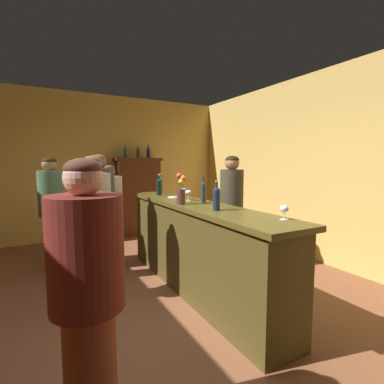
% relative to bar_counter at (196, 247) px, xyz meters
% --- Properties ---
extents(floor, '(9.34, 9.34, 0.00)m').
position_rel_bar_counter_xyz_m(floor, '(-0.61, -0.39, -0.54)').
color(floor, brown).
rests_on(floor, ground).
extents(wall_back, '(5.70, 0.12, 2.94)m').
position_rel_bar_counter_xyz_m(wall_back, '(-0.61, 3.27, 0.93)').
color(wall_back, '#DAAF58').
rests_on(wall_back, ground).
extents(wall_right, '(0.12, 7.31, 2.94)m').
position_rel_bar_counter_xyz_m(wall_right, '(2.24, -0.39, 0.93)').
color(wall_right, '#D5AE55').
rests_on(wall_right, ground).
extents(bar_counter, '(0.57, 3.08, 1.07)m').
position_rel_bar_counter_xyz_m(bar_counter, '(0.00, 0.00, 0.00)').
color(bar_counter, '#493D19').
rests_on(bar_counter, ground).
extents(display_cabinet, '(0.99, 0.38, 1.65)m').
position_rel_bar_counter_xyz_m(display_cabinet, '(0.27, 2.99, 0.32)').
color(display_cabinet, '#4A200F').
rests_on(display_cabinet, ground).
extents(wine_bottle_syrah, '(0.08, 0.08, 0.31)m').
position_rel_bar_counter_xyz_m(wine_bottle_syrah, '(-0.06, 1.01, 0.66)').
color(wine_bottle_syrah, black).
rests_on(wine_bottle_syrah, bar_counter).
extents(wine_bottle_chardonnay, '(0.07, 0.07, 0.31)m').
position_rel_bar_counter_xyz_m(wine_bottle_chardonnay, '(0.10, 1.32, 0.67)').
color(wine_bottle_chardonnay, '#2B5131').
rests_on(wine_bottle_chardonnay, bar_counter).
extents(wine_bottle_merlot, '(0.06, 0.06, 0.32)m').
position_rel_bar_counter_xyz_m(wine_bottle_merlot, '(0.13, 0.04, 0.67)').
color(wine_bottle_merlot, '#232E30').
rests_on(wine_bottle_merlot, bar_counter).
extents(wine_bottle_rose, '(0.07, 0.07, 0.30)m').
position_rel_bar_counter_xyz_m(wine_bottle_rose, '(-0.06, -0.54, 0.66)').
color(wine_bottle_rose, '#192539').
rests_on(wine_bottle_rose, bar_counter).
extents(wine_glass_front, '(0.07, 0.07, 0.13)m').
position_rel_bar_counter_xyz_m(wine_glass_front, '(0.17, -1.21, 0.62)').
color(wine_glass_front, white).
rests_on(wine_glass_front, bar_counter).
extents(wine_glass_mid, '(0.08, 0.08, 0.14)m').
position_rel_bar_counter_xyz_m(wine_glass_mid, '(0.03, 0.25, 0.63)').
color(wine_glass_mid, white).
rests_on(wine_glass_mid, bar_counter).
extents(wine_glass_rear, '(0.08, 0.08, 0.15)m').
position_rel_bar_counter_xyz_m(wine_glass_rear, '(0.05, 0.41, 0.64)').
color(wine_glass_rear, white).
rests_on(wine_glass_rear, bar_counter).
extents(flower_arrangement, '(0.11, 0.13, 0.36)m').
position_rel_bar_counter_xyz_m(flower_arrangement, '(-0.19, 0.01, 0.71)').
color(flower_arrangement, '#522B27').
rests_on(flower_arrangement, bar_counter).
extents(cheese_plate, '(0.18, 0.18, 0.01)m').
position_rel_bar_counter_xyz_m(cheese_plate, '(0.02, 0.64, 0.54)').
color(cheese_plate, white).
rests_on(cheese_plate, bar_counter).
extents(display_bottle_left, '(0.06, 0.06, 0.28)m').
position_rel_bar_counter_xyz_m(display_bottle_left, '(0.01, 2.99, 1.23)').
color(display_bottle_left, '#254B2B').
rests_on(display_bottle_left, display_cabinet).
extents(display_bottle_midleft, '(0.07, 0.07, 0.29)m').
position_rel_bar_counter_xyz_m(display_bottle_midleft, '(0.28, 2.99, 1.24)').
color(display_bottle_midleft, '#442818').
rests_on(display_bottle_midleft, display_cabinet).
extents(display_bottle_center, '(0.07, 0.07, 0.29)m').
position_rel_bar_counter_xyz_m(display_bottle_center, '(0.51, 2.99, 1.24)').
color(display_bottle_center, '#192138').
rests_on(display_bottle_center, display_cabinet).
extents(patron_in_grey, '(0.38, 0.38, 1.57)m').
position_rel_bar_counter_xyz_m(patron_in_grey, '(-1.45, -1.43, 0.32)').
color(patron_in_grey, brown).
rests_on(patron_in_grey, ground).
extents(patron_by_cabinet, '(0.37, 0.37, 1.63)m').
position_rel_bar_counter_xyz_m(patron_by_cabinet, '(-1.11, 0.31, 0.35)').
color(patron_by_cabinet, '#263331').
rests_on(patron_by_cabinet, ground).
extents(patron_near_entrance, '(0.38, 0.38, 1.51)m').
position_rel_bar_counter_xyz_m(patron_near_entrance, '(-0.65, 1.59, 0.28)').
color(patron_near_entrance, gray).
rests_on(patron_near_entrance, ground).
extents(patron_in_navy, '(0.38, 0.38, 1.66)m').
position_rel_bar_counter_xyz_m(patron_in_navy, '(-0.92, 0.95, 0.37)').
color(patron_in_navy, brown).
rests_on(patron_in_navy, ground).
extents(patron_tall, '(0.33, 0.33, 1.62)m').
position_rel_bar_counter_xyz_m(patron_tall, '(-1.48, 1.51, 0.36)').
color(patron_tall, '#3D6249').
rests_on(patron_tall, ground).
extents(bartender, '(0.33, 0.33, 1.65)m').
position_rel_bar_counter_xyz_m(bartender, '(0.76, 0.32, 0.38)').
color(bartender, '#2F2729').
rests_on(bartender, ground).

